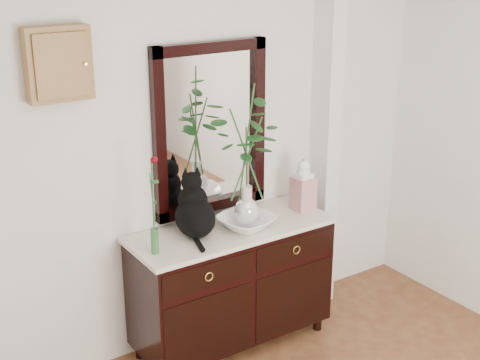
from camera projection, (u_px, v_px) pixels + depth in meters
wall_back at (196, 145)px, 4.21m from camera, size 3.60×0.04×2.70m
pilaster at (326, 125)px, 4.67m from camera, size 0.12×0.20×2.70m
sideboard at (232, 280)px, 4.36m from camera, size 1.33×0.52×0.82m
wall_mirror at (211, 129)px, 4.22m from camera, size 0.80×0.06×1.10m
key_cabinet at (58, 64)px, 3.53m from camera, size 0.35×0.10×0.40m
cat at (195, 205)px, 4.06m from camera, size 0.36×0.41×0.40m
lotus_bowl at (246, 222)px, 4.21m from camera, size 0.41×0.41×0.08m
vase_branches at (247, 156)px, 4.06m from camera, size 0.54×0.54×0.92m
bud_vase_rose at (153, 205)px, 3.79m from camera, size 0.10×0.10×0.60m
ginger_jar at (303, 184)px, 4.47m from camera, size 0.14×0.14×0.36m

